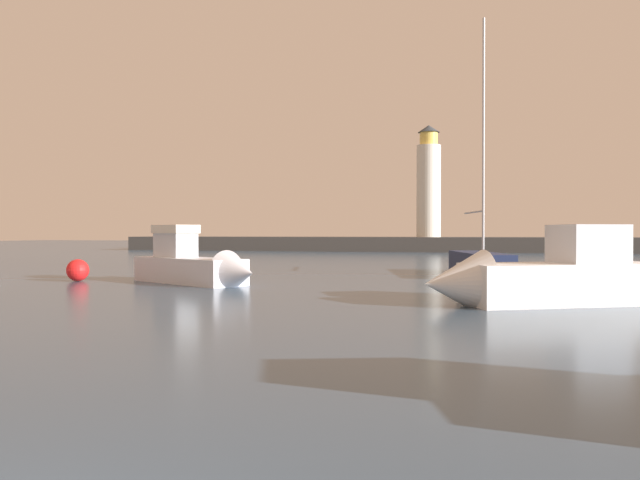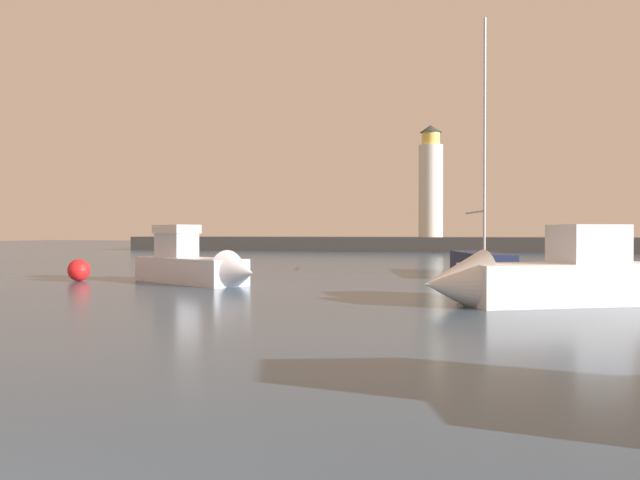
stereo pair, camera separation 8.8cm
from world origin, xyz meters
TOP-DOWN VIEW (x-y plane):
  - ground_plane at (0.00, 33.88)m, footprint 220.00×220.00m
  - breakwater at (0.00, 67.75)m, footprint 73.95×6.55m
  - lighthouse at (-2.54, 67.75)m, footprint 2.60×2.60m
  - motorboat_0 at (4.86, 17.14)m, footprint 7.38×4.97m
  - motorboat_1 at (-7.92, 21.58)m, footprint 6.87×4.91m
  - sailboat_moored at (3.11, 29.81)m, footprint 3.30×7.40m
  - mooring_buoy at (-13.53, 21.58)m, footprint 0.95×0.95m

SIDE VIEW (x-z plane):
  - ground_plane at x=0.00m, z-range 0.00..0.00m
  - mooring_buoy at x=-13.53m, z-range 0.00..0.95m
  - sailboat_moored at x=3.11m, z-range -5.50..6.78m
  - motorboat_1 at x=-7.92m, z-range -0.61..2.06m
  - motorboat_0 at x=4.86m, z-range -0.53..2.09m
  - breakwater at x=0.00m, z-range 0.00..1.57m
  - lighthouse at x=-2.54m, z-range 1.25..13.37m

